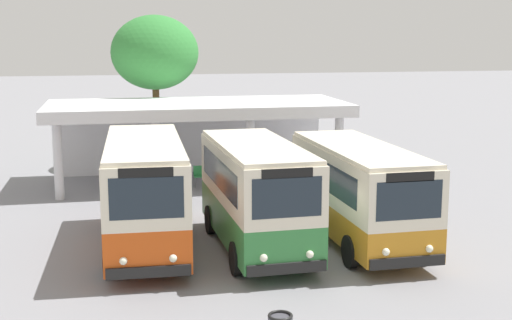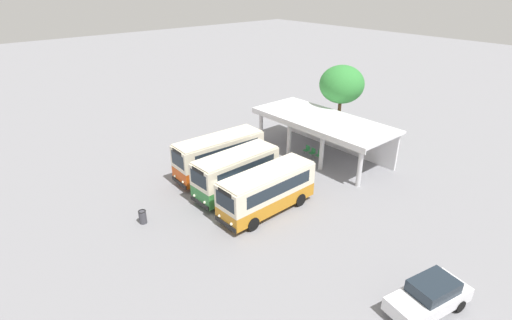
{
  "view_description": "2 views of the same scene",
  "coord_description": "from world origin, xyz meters",
  "px_view_note": "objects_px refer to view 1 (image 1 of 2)",
  "views": [
    {
      "loc": [
        -4.46,
        -17.52,
        6.25
      ],
      "look_at": [
        -0.07,
        4.09,
        2.22
      ],
      "focal_mm": 48.82,
      "sensor_mm": 36.0,
      "label": 1
    },
    {
      "loc": [
        19.14,
        -13.25,
        14.36
      ],
      "look_at": [
        -0.79,
        3.7,
        1.98
      ],
      "focal_mm": 27.45,
      "sensor_mm": 36.0,
      "label": 2
    }
  ],
  "objects_px": {
    "city_bus_nearest_orange": "(145,189)",
    "city_bus_middle_cream": "(359,189)",
    "waiting_chair_middle_seat": "(216,173)",
    "waiting_chair_second_from_end": "(199,174)",
    "city_bus_second_in_row": "(256,192)",
    "waiting_chair_end_by_column": "(181,175)"
  },
  "relations": [
    {
      "from": "city_bus_nearest_orange",
      "to": "city_bus_middle_cream",
      "type": "distance_m",
      "value": 6.34
    },
    {
      "from": "city_bus_nearest_orange",
      "to": "waiting_chair_middle_seat",
      "type": "xyz_separation_m",
      "value": [
        3.24,
        8.08,
        -1.26
      ]
    },
    {
      "from": "city_bus_middle_cream",
      "to": "waiting_chair_middle_seat",
      "type": "relative_size",
      "value": 8.27
    },
    {
      "from": "city_bus_nearest_orange",
      "to": "waiting_chair_second_from_end",
      "type": "height_order",
      "value": "city_bus_nearest_orange"
    },
    {
      "from": "city_bus_second_in_row",
      "to": "waiting_chair_end_by_column",
      "type": "relative_size",
      "value": 7.65
    },
    {
      "from": "city_bus_nearest_orange",
      "to": "city_bus_middle_cream",
      "type": "xyz_separation_m",
      "value": [
        6.3,
        -0.67,
        -0.13
      ]
    },
    {
      "from": "waiting_chair_second_from_end",
      "to": "city_bus_middle_cream",
      "type": "bearing_deg",
      "value": -66.51
    },
    {
      "from": "city_bus_second_in_row",
      "to": "waiting_chair_middle_seat",
      "type": "bearing_deg",
      "value": 89.39
    },
    {
      "from": "waiting_chair_end_by_column",
      "to": "waiting_chair_second_from_end",
      "type": "distance_m",
      "value": 0.72
    },
    {
      "from": "city_bus_middle_cream",
      "to": "waiting_chair_end_by_column",
      "type": "height_order",
      "value": "city_bus_middle_cream"
    },
    {
      "from": "city_bus_second_in_row",
      "to": "waiting_chair_middle_seat",
      "type": "distance_m",
      "value": 8.95
    },
    {
      "from": "city_bus_second_in_row",
      "to": "waiting_chair_end_by_column",
      "type": "xyz_separation_m",
      "value": [
        -1.34,
        8.88,
        -1.22
      ]
    },
    {
      "from": "city_bus_nearest_orange",
      "to": "waiting_chair_middle_seat",
      "type": "relative_size",
      "value": 8.52
    },
    {
      "from": "waiting_chair_end_by_column",
      "to": "waiting_chair_second_from_end",
      "type": "bearing_deg",
      "value": -5.57
    },
    {
      "from": "city_bus_second_in_row",
      "to": "city_bus_middle_cream",
      "type": "relative_size",
      "value": 0.93
    },
    {
      "from": "city_bus_nearest_orange",
      "to": "waiting_chair_middle_seat",
      "type": "height_order",
      "value": "city_bus_nearest_orange"
    },
    {
      "from": "waiting_chair_middle_seat",
      "to": "waiting_chair_second_from_end",
      "type": "bearing_deg",
      "value": -174.88
    },
    {
      "from": "city_bus_nearest_orange",
      "to": "waiting_chair_end_by_column",
      "type": "bearing_deg",
      "value": 77.4
    },
    {
      "from": "city_bus_nearest_orange",
      "to": "city_bus_second_in_row",
      "type": "distance_m",
      "value": 3.25
    },
    {
      "from": "city_bus_middle_cream",
      "to": "waiting_chair_end_by_column",
      "type": "relative_size",
      "value": 8.27
    },
    {
      "from": "city_bus_nearest_orange",
      "to": "waiting_chair_end_by_column",
      "type": "height_order",
      "value": "city_bus_nearest_orange"
    },
    {
      "from": "city_bus_middle_cream",
      "to": "waiting_chair_middle_seat",
      "type": "bearing_deg",
      "value": 109.26
    }
  ]
}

